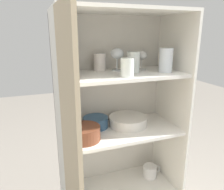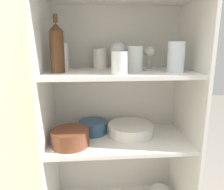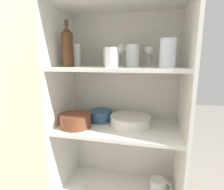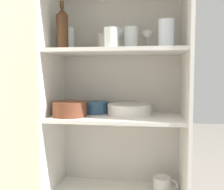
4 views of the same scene
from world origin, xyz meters
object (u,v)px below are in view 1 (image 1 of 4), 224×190
at_px(wine_bottle, 72,56).
at_px(coffee_mug_primary, 150,171).
at_px(plate_stack_white, 128,121).
at_px(serving_bowl_small, 96,122).
at_px(mixing_bowl_large, 84,133).

distance_m(wine_bottle, coffee_mug_primary, 1.06).
relative_size(wine_bottle, plate_stack_white, 1.04).
distance_m(plate_stack_white, serving_bowl_small, 0.22).
xyz_separation_m(plate_stack_white, mixing_bowl_large, (-0.33, -0.11, 0.01)).
height_order(mixing_bowl_large, serving_bowl_small, mixing_bowl_large).
relative_size(wine_bottle, coffee_mug_primary, 1.91).
height_order(plate_stack_white, mixing_bowl_large, mixing_bowl_large).
relative_size(plate_stack_white, serving_bowl_small, 1.56).
distance_m(wine_bottle, plate_stack_white, 0.59).
bearing_deg(wine_bottle, plate_stack_white, 12.41).
bearing_deg(plate_stack_white, wine_bottle, -167.59).
height_order(wine_bottle, coffee_mug_primary, wine_bottle).
xyz_separation_m(serving_bowl_small, coffee_mug_primary, (0.41, -0.04, -0.45)).
xyz_separation_m(plate_stack_white, coffee_mug_primary, (0.19, -0.00, -0.44)).
relative_size(wine_bottle, mixing_bowl_large, 1.40).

